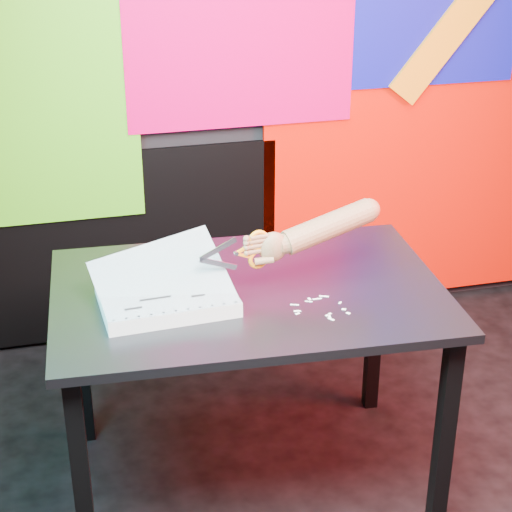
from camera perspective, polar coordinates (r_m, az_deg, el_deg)
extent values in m
cube|color=black|center=(3.63, 2.78, 15.19)|extent=(3.00, 0.01, 2.70)
cube|color=#EB1002|center=(3.96, 11.90, 8.07)|extent=(1.60, 0.02, 1.60)
cube|color=#EB005A|center=(3.52, -1.01, 14.89)|extent=(0.95, 0.02, 0.80)
cube|color=#4EC618|center=(3.49, -14.08, 9.85)|extent=(0.75, 0.02, 1.00)
cube|color=black|center=(3.74, -8.47, 0.73)|extent=(1.30, 0.02, 0.85)
cube|color=black|center=(2.57, -11.55, -14.50)|extent=(0.05, 0.05, 0.72)
cube|color=black|center=(3.14, -11.63, -6.47)|extent=(0.05, 0.05, 0.72)
cube|color=black|center=(2.75, 12.45, -11.67)|extent=(0.05, 0.05, 0.72)
cube|color=black|center=(3.28, 7.90, -4.64)|extent=(0.05, 0.05, 0.72)
cube|color=#32333A|center=(2.68, -0.52, -2.47)|extent=(1.26, 0.88, 0.03)
cube|color=silver|center=(2.59, -5.99, -2.78)|extent=(0.41, 0.31, 0.05)
cube|color=white|center=(2.58, -6.01, -2.30)|extent=(0.41, 0.31, 0.00)
cube|color=white|center=(2.58, -6.01, -2.21)|extent=(0.41, 0.30, 0.12)
cube|color=white|center=(2.58, -6.31, -1.61)|extent=(0.43, 0.28, 0.21)
cylinder|color=black|center=(2.44, -9.48, -4.24)|extent=(0.01, 0.01, 0.00)
cylinder|color=black|center=(2.44, -8.65, -4.12)|extent=(0.01, 0.01, 0.00)
cylinder|color=black|center=(2.45, -7.82, -4.01)|extent=(0.01, 0.01, 0.00)
cylinder|color=black|center=(2.45, -7.00, -3.89)|extent=(0.01, 0.01, 0.00)
cylinder|color=black|center=(2.46, -6.18, -3.77)|extent=(0.01, 0.01, 0.00)
cylinder|color=black|center=(2.46, -5.36, -3.66)|extent=(0.01, 0.01, 0.00)
cylinder|color=black|center=(2.47, -4.55, -3.54)|extent=(0.01, 0.01, 0.00)
cylinder|color=black|center=(2.48, -3.75, -3.42)|extent=(0.01, 0.01, 0.00)
cylinder|color=black|center=(2.48, -2.94, -3.31)|extent=(0.01, 0.01, 0.00)
cylinder|color=black|center=(2.49, -2.15, -3.19)|extent=(0.01, 0.01, 0.00)
cylinder|color=black|center=(2.50, -1.36, -3.08)|extent=(0.01, 0.01, 0.00)
cylinder|color=black|center=(2.67, -10.36, -1.54)|extent=(0.01, 0.01, 0.00)
cylinder|color=black|center=(2.67, -9.60, -1.44)|extent=(0.01, 0.01, 0.00)
cylinder|color=black|center=(2.68, -8.85, -1.34)|extent=(0.01, 0.01, 0.00)
cylinder|color=black|center=(2.68, -8.10, -1.23)|extent=(0.01, 0.01, 0.00)
cylinder|color=black|center=(2.69, -7.35, -1.13)|extent=(0.01, 0.01, 0.00)
cylinder|color=black|center=(2.69, -6.60, -1.03)|extent=(0.01, 0.01, 0.00)
cylinder|color=black|center=(2.70, -5.86, -0.93)|extent=(0.01, 0.01, 0.00)
cylinder|color=black|center=(2.71, -5.12, -0.84)|extent=(0.01, 0.01, 0.00)
cylinder|color=black|center=(2.71, -4.38, -0.74)|extent=(0.01, 0.01, 0.00)
cylinder|color=black|center=(2.72, -3.65, -0.64)|extent=(0.01, 0.01, 0.00)
cylinder|color=black|center=(2.73, -2.92, -0.54)|extent=(0.01, 0.01, 0.00)
cube|color=black|center=(2.61, -8.25, -2.05)|extent=(0.07, 0.02, 0.00)
cube|color=black|center=(2.61, -5.71, -1.92)|extent=(0.05, 0.01, 0.00)
cube|color=black|center=(2.53, -6.73, -2.82)|extent=(0.09, 0.02, 0.00)
cube|color=black|center=(2.54, -3.89, -2.65)|extent=(0.04, 0.01, 0.00)
cube|color=black|center=(2.49, -8.18, -3.48)|extent=(0.05, 0.01, 0.00)
cube|color=#B4B7C5|center=(2.54, -2.55, 0.44)|extent=(0.12, 0.02, 0.06)
cube|color=#B4B7C5|center=(2.56, -2.53, -0.51)|extent=(0.12, 0.02, 0.06)
cylinder|color=#B4B7C5|center=(2.57, -1.33, 0.17)|extent=(0.01, 0.01, 0.01)
cube|color=orange|center=(2.58, -0.90, 0.06)|extent=(0.05, 0.02, 0.03)
cube|color=orange|center=(2.57, -0.90, 0.44)|extent=(0.05, 0.02, 0.03)
torus|color=orange|center=(2.58, 0.15, 1.07)|extent=(0.07, 0.02, 0.07)
torus|color=orange|center=(2.61, 0.15, -0.19)|extent=(0.07, 0.02, 0.07)
ellipsoid|color=#9A6346|center=(2.61, 1.13, 0.61)|extent=(0.09, 0.06, 0.10)
cylinder|color=#9A6346|center=(2.60, 0.15, 0.36)|extent=(0.07, 0.03, 0.02)
cylinder|color=#9A6346|center=(2.59, 0.15, 0.71)|extent=(0.07, 0.03, 0.02)
cylinder|color=#9A6346|center=(2.58, 0.15, 1.02)|extent=(0.06, 0.03, 0.02)
cylinder|color=#9A6346|center=(2.58, 0.15, 1.30)|extent=(0.06, 0.03, 0.02)
cylinder|color=#9A6346|center=(2.61, 0.54, -0.31)|extent=(0.06, 0.03, 0.03)
cylinder|color=#9A6346|center=(2.63, 2.06, 0.85)|extent=(0.06, 0.07, 0.07)
cylinder|color=#9A6346|center=(2.67, 4.83, 1.98)|extent=(0.31, 0.12, 0.14)
sphere|color=#9A6346|center=(2.73, 7.51, 3.06)|extent=(0.07, 0.07, 0.07)
cube|color=white|center=(2.61, 3.53, -3.04)|extent=(0.02, 0.01, 0.00)
cube|color=white|center=(2.52, 5.03, -4.21)|extent=(0.02, 0.02, 0.00)
cube|color=white|center=(2.61, 5.63, -3.12)|extent=(0.01, 0.01, 0.00)
cube|color=white|center=(2.53, 4.91, -4.01)|extent=(0.01, 0.02, 0.00)
cube|color=white|center=(2.57, 5.88, -3.55)|extent=(0.02, 0.01, 0.00)
cube|color=white|center=(2.55, 6.17, -3.81)|extent=(0.01, 0.02, 0.00)
cube|color=white|center=(2.62, 3.58, -2.87)|extent=(0.01, 0.02, 0.00)
cube|color=white|center=(2.64, 4.55, -2.69)|extent=(0.03, 0.02, 0.00)
cube|color=white|center=(2.62, 4.09, -2.87)|extent=(0.03, 0.01, 0.00)
cube|color=white|center=(2.54, 2.79, -3.86)|extent=(0.02, 0.01, 0.00)
cube|color=white|center=(2.54, 4.85, -3.91)|extent=(0.02, 0.02, 0.00)
cube|color=white|center=(2.55, 2.78, -3.68)|extent=(0.02, 0.01, 0.00)
cube|color=white|center=(2.59, 2.59, -3.26)|extent=(0.03, 0.01, 0.00)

